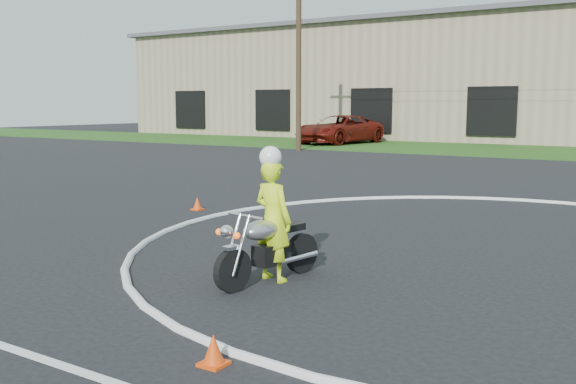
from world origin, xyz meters
The scene contains 5 objects.
ground centered at (0.00, 0.00, 0.00)m, with size 120.00×120.00×0.00m, color black.
primary_motorcycle centered at (-2.13, -0.63, 0.49)m, with size 0.74×1.89×1.00m.
rider_primary_grp centered at (-2.12, -0.50, 0.89)m, with size 0.68×0.51×1.86m.
pickup_grp centered at (-16.08, 27.56, 0.88)m, with size 3.86×6.69×1.75m.
warehouse centered at (-18.00, 39.99, 4.16)m, with size 41.00×17.00×8.30m.
Camera 1 is at (2.70, -7.64, 2.41)m, focal length 40.00 mm.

